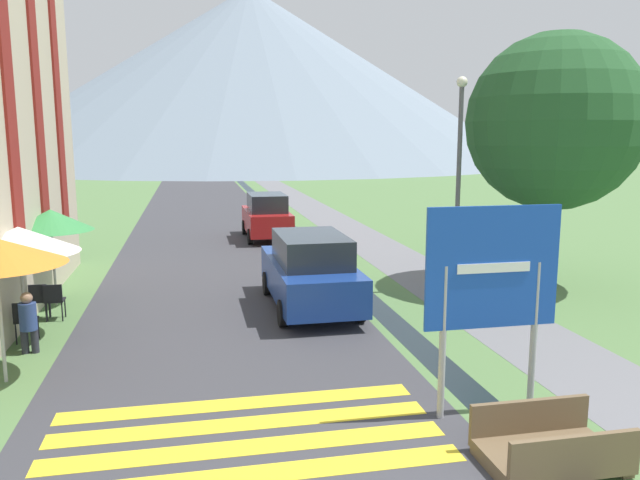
{
  "coord_description": "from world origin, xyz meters",
  "views": [
    {
      "loc": [
        -3.12,
        -4.53,
        4.12
      ],
      "look_at": [
        -0.12,
        10.0,
        1.62
      ],
      "focal_mm": 35.0,
      "sensor_mm": 36.0,
      "label": 1
    }
  ],
  "objects_px": {
    "cafe_chair_far_right": "(39,298)",
    "tree_by_path": "(555,122)",
    "road_sign": "(492,282)",
    "cafe_chair_far_left": "(54,298)",
    "person_seated_near": "(28,319)",
    "parked_car_far": "(267,216)",
    "cafe_chair_middle": "(25,318)",
    "cafe_umbrella_rear_green": "(51,220)",
    "streetlamp": "(459,168)",
    "parked_car_near": "(310,271)",
    "cafe_umbrella_middle_white": "(19,240)",
    "footbridge": "(550,448)"
  },
  "relations": [
    {
      "from": "cafe_chair_far_right",
      "to": "cafe_chair_middle",
      "type": "height_order",
      "value": "same"
    },
    {
      "from": "person_seated_near",
      "to": "cafe_umbrella_middle_white",
      "type": "bearing_deg",
      "value": 107.48
    },
    {
      "from": "cafe_chair_far_left",
      "to": "cafe_chair_middle",
      "type": "xyz_separation_m",
      "value": [
        -0.25,
        -1.5,
        0.0
      ]
    },
    {
      "from": "cafe_chair_middle",
      "to": "cafe_chair_far_right",
      "type": "bearing_deg",
      "value": 88.65
    },
    {
      "from": "person_seated_near",
      "to": "streetlamp",
      "type": "xyz_separation_m",
      "value": [
        9.94,
        2.85,
        2.62
      ]
    },
    {
      "from": "road_sign",
      "to": "cafe_chair_far_left",
      "type": "relative_size",
      "value": 3.69
    },
    {
      "from": "cafe_umbrella_rear_green",
      "to": "tree_by_path",
      "type": "relative_size",
      "value": 0.35
    },
    {
      "from": "cafe_chair_middle",
      "to": "parked_car_near",
      "type": "bearing_deg",
      "value": 8.04
    },
    {
      "from": "parked_car_near",
      "to": "cafe_chair_far_left",
      "type": "distance_m",
      "value": 5.83
    },
    {
      "from": "footbridge",
      "to": "person_seated_near",
      "type": "relative_size",
      "value": 1.42
    },
    {
      "from": "cafe_umbrella_rear_green",
      "to": "person_seated_near",
      "type": "xyz_separation_m",
      "value": [
        0.22,
        -3.55,
        -1.44
      ]
    },
    {
      "from": "cafe_umbrella_middle_white",
      "to": "person_seated_near",
      "type": "bearing_deg",
      "value": -72.52
    },
    {
      "from": "person_seated_near",
      "to": "tree_by_path",
      "type": "distance_m",
      "value": 13.53
    },
    {
      "from": "cafe_umbrella_middle_white",
      "to": "cafe_umbrella_rear_green",
      "type": "bearing_deg",
      "value": 88.71
    },
    {
      "from": "cafe_chair_middle",
      "to": "cafe_umbrella_rear_green",
      "type": "bearing_deg",
      "value": 85.28
    },
    {
      "from": "parked_car_near",
      "to": "person_seated_near",
      "type": "distance_m",
      "value": 6.19
    },
    {
      "from": "road_sign",
      "to": "cafe_chair_far_left",
      "type": "bearing_deg",
      "value": 138.93
    },
    {
      "from": "cafe_chair_far_left",
      "to": "person_seated_near",
      "type": "distance_m",
      "value": 2.15
    },
    {
      "from": "parked_car_far",
      "to": "footbridge",
      "type": "bearing_deg",
      "value": -85.57
    },
    {
      "from": "cafe_umbrella_rear_green",
      "to": "streetlamp",
      "type": "xyz_separation_m",
      "value": [
        10.15,
        -0.7,
        1.18
      ]
    },
    {
      "from": "cafe_chair_far_right",
      "to": "parked_car_far",
      "type": "bearing_deg",
      "value": 49.84
    },
    {
      "from": "parked_car_far",
      "to": "cafe_umbrella_middle_white",
      "type": "bearing_deg",
      "value": -118.85
    },
    {
      "from": "road_sign",
      "to": "streetlamp",
      "type": "distance_m",
      "value": 7.63
    },
    {
      "from": "streetlamp",
      "to": "cafe_umbrella_middle_white",
      "type": "bearing_deg",
      "value": -169.1
    },
    {
      "from": "parked_car_near",
      "to": "streetlamp",
      "type": "bearing_deg",
      "value": 11.37
    },
    {
      "from": "cafe_umbrella_middle_white",
      "to": "cafe_chair_far_right",
      "type": "bearing_deg",
      "value": 91.38
    },
    {
      "from": "footbridge",
      "to": "cafe_chair_middle",
      "type": "height_order",
      "value": "cafe_chair_middle"
    },
    {
      "from": "cafe_chair_far_right",
      "to": "tree_by_path",
      "type": "height_order",
      "value": "tree_by_path"
    },
    {
      "from": "cafe_chair_far_right",
      "to": "streetlamp",
      "type": "bearing_deg",
      "value": -4.61
    },
    {
      "from": "cafe_umbrella_rear_green",
      "to": "cafe_umbrella_middle_white",
      "type": "bearing_deg",
      "value": -91.29
    },
    {
      "from": "person_seated_near",
      "to": "road_sign",
      "type": "bearing_deg",
      "value": -29.9
    },
    {
      "from": "cafe_chair_far_right",
      "to": "cafe_umbrella_middle_white",
      "type": "height_order",
      "value": "cafe_umbrella_middle_white"
    },
    {
      "from": "road_sign",
      "to": "cafe_chair_far_left",
      "type": "distance_m",
      "value": 9.81
    },
    {
      "from": "cafe_umbrella_rear_green",
      "to": "parked_car_far",
      "type": "bearing_deg",
      "value": 54.59
    },
    {
      "from": "road_sign",
      "to": "cafe_chair_far_right",
      "type": "height_order",
      "value": "road_sign"
    },
    {
      "from": "cafe_umbrella_middle_white",
      "to": "cafe_umbrella_rear_green",
      "type": "distance_m",
      "value": 2.67
    },
    {
      "from": "cafe_chair_middle",
      "to": "cafe_umbrella_rear_green",
      "type": "height_order",
      "value": "cafe_umbrella_rear_green"
    },
    {
      "from": "parked_car_near",
      "to": "tree_by_path",
      "type": "xyz_separation_m",
      "value": [
        6.81,
        0.89,
        3.54
      ]
    },
    {
      "from": "parked_car_far",
      "to": "tree_by_path",
      "type": "distance_m",
      "value": 12.06
    },
    {
      "from": "cafe_chair_far_left",
      "to": "cafe_umbrella_middle_white",
      "type": "relative_size",
      "value": 0.37
    },
    {
      "from": "footbridge",
      "to": "tree_by_path",
      "type": "distance_m",
      "value": 10.95
    },
    {
      "from": "footbridge",
      "to": "streetlamp",
      "type": "distance_m",
      "value": 9.45
    },
    {
      "from": "road_sign",
      "to": "person_seated_near",
      "type": "distance_m",
      "value": 8.57
    },
    {
      "from": "cafe_chair_far_right",
      "to": "person_seated_near",
      "type": "distance_m",
      "value": 2.26
    },
    {
      "from": "road_sign",
      "to": "cafe_chair_middle",
      "type": "distance_m",
      "value": 9.11
    },
    {
      "from": "parked_car_far",
      "to": "cafe_chair_middle",
      "type": "relative_size",
      "value": 4.72
    },
    {
      "from": "cafe_chair_middle",
      "to": "tree_by_path",
      "type": "xyz_separation_m",
      "value": [
        12.87,
        2.27,
        3.94
      ]
    },
    {
      "from": "footbridge",
      "to": "parked_car_far",
      "type": "xyz_separation_m",
      "value": [
        -1.4,
        18.1,
        0.68
      ]
    },
    {
      "from": "cafe_chair_far_right",
      "to": "cafe_umbrella_middle_white",
      "type": "bearing_deg",
      "value": -96.68
    },
    {
      "from": "footbridge",
      "to": "cafe_chair_far_left",
      "type": "height_order",
      "value": "cafe_chair_far_left"
    }
  ]
}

